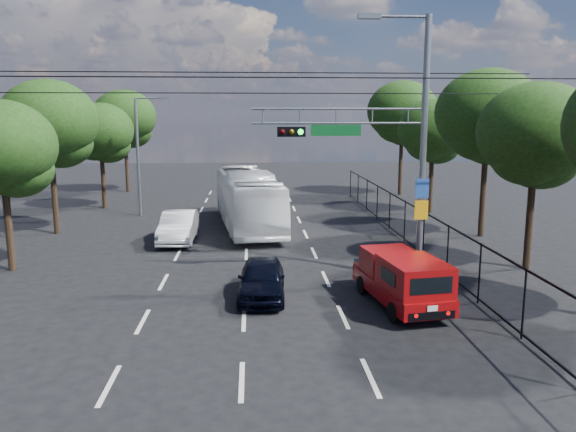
{
  "coord_description": "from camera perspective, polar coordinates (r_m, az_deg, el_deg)",
  "views": [
    {
      "loc": [
        0.29,
        -12.06,
        6.05
      ],
      "look_at": [
        1.45,
        5.85,
        2.8
      ],
      "focal_mm": 35.0,
      "sensor_mm": 36.0,
      "label": 1
    }
  ],
  "objects": [
    {
      "name": "tree_right_d",
      "position": [
        35.88,
        14.53,
        8.02
      ],
      "size": [
        4.32,
        4.32,
        7.02
      ],
      "color": "black",
      "rests_on": "ground"
    },
    {
      "name": "ground",
      "position": [
        13.5,
        -4.73,
        -16.4
      ],
      "size": [
        120.0,
        120.0,
        0.0
      ],
      "primitive_type": "plane",
      "color": "black",
      "rests_on": "ground"
    },
    {
      "name": "fence_right",
      "position": [
        25.81,
        12.84,
        -1.21
      ],
      "size": [
        0.06,
        34.03,
        2.0
      ],
      "color": "black",
      "rests_on": "ground"
    },
    {
      "name": "red_pickup",
      "position": [
        18.3,
        11.47,
        -6.21
      ],
      "size": [
        2.34,
        4.84,
        1.73
      ],
      "color": "black",
      "rests_on": "ground"
    },
    {
      "name": "tree_left_d",
      "position": [
        38.35,
        -18.46,
        7.75
      ],
      "size": [
        4.2,
        4.2,
        6.83
      ],
      "color": "black",
      "rests_on": "ground"
    },
    {
      "name": "white_bus",
      "position": [
        30.6,
        -4.11,
        1.75
      ],
      "size": [
        3.96,
        11.28,
        3.07
      ],
      "primitive_type": "imported",
      "rotation": [
        0.0,
        0.0,
        0.13
      ],
      "color": "silver",
      "rests_on": "ground"
    },
    {
      "name": "signal_mast",
      "position": [
        20.68,
        10.39,
        7.86
      ],
      "size": [
        6.43,
        0.39,
        9.5
      ],
      "color": "slate",
      "rests_on": "ground"
    },
    {
      "name": "tree_left_b",
      "position": [
        24.08,
        -26.99,
        5.66
      ],
      "size": [
        4.08,
        4.08,
        6.63
      ],
      "color": "black",
      "rests_on": "ground"
    },
    {
      "name": "tree_right_b",
      "position": [
        23.77,
        23.87,
        7.0
      ],
      "size": [
        4.5,
        4.5,
        7.31
      ],
      "color": "black",
      "rests_on": "ground"
    },
    {
      "name": "navy_hatchback",
      "position": [
        18.91,
        -2.7,
        -6.35
      ],
      "size": [
        1.7,
        3.86,
        1.29
      ],
      "primitive_type": "imported",
      "rotation": [
        0.0,
        0.0,
        -0.05
      ],
      "color": "black",
      "rests_on": "ground"
    },
    {
      "name": "tree_left_e",
      "position": [
        46.16,
        -16.25,
        9.21
      ],
      "size": [
        4.92,
        4.92,
        7.99
      ],
      "color": "black",
      "rests_on": "ground"
    },
    {
      "name": "lane_markings",
      "position": [
        26.76,
        -4.22,
        -2.83
      ],
      "size": [
        6.12,
        38.0,
        0.01
      ],
      "color": "beige",
      "rests_on": "ground"
    },
    {
      "name": "tree_right_e",
      "position": [
        43.59,
        11.55,
        9.9
      ],
      "size": [
        5.28,
        5.28,
        8.58
      ],
      "color": "black",
      "rests_on": "ground"
    },
    {
      "name": "white_van",
      "position": [
        27.55,
        -11.06,
        -1.07
      ],
      "size": [
        1.59,
        4.45,
        1.46
      ],
      "primitive_type": "imported",
      "rotation": [
        0.0,
        0.0,
        -0.01
      ],
      "color": "silver",
      "rests_on": "ground"
    },
    {
      "name": "utility_wires",
      "position": [
        20.93,
        -4.6,
        13.47
      ],
      "size": [
        22.0,
        5.04,
        0.74
      ],
      "color": "black",
      "rests_on": "ground"
    },
    {
      "name": "tree_left_c",
      "position": [
        30.79,
        -23.03,
        8.24
      ],
      "size": [
        4.8,
        4.8,
        7.8
      ],
      "color": "black",
      "rests_on": "ground"
    },
    {
      "name": "tree_right_c",
      "position": [
        29.44,
        19.62,
        9.06
      ],
      "size": [
        5.1,
        5.1,
        8.29
      ],
      "color": "black",
      "rests_on": "ground"
    },
    {
      "name": "streetlight_left",
      "position": [
        34.77,
        -14.75,
        6.45
      ],
      "size": [
        2.09,
        0.22,
        7.08
      ],
      "color": "slate",
      "rests_on": "ground"
    }
  ]
}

